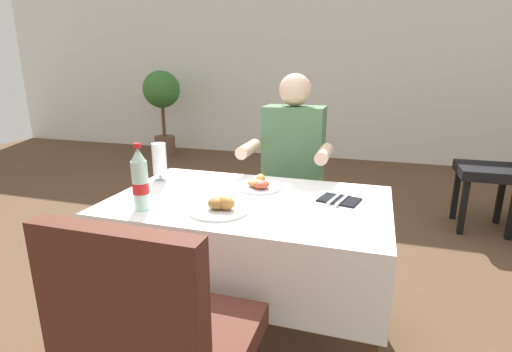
# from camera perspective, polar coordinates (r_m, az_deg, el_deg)

# --- Properties ---
(ground_plane) EXTENTS (11.00, 11.00, 0.00)m
(ground_plane) POSITION_cam_1_polar(r_m,az_deg,el_deg) (2.20, -2.97, -20.38)
(ground_plane) COLOR brown
(back_wall) EXTENTS (11.00, 0.12, 2.84)m
(back_wall) POSITION_cam_1_polar(r_m,az_deg,el_deg) (5.71, 11.42, 16.83)
(back_wall) COLOR white
(back_wall) RESTS_ON ground
(main_dining_table) EXTENTS (1.23, 0.76, 0.72)m
(main_dining_table) POSITION_cam_1_polar(r_m,az_deg,el_deg) (1.81, -0.95, -8.48)
(main_dining_table) COLOR white
(main_dining_table) RESTS_ON ground
(chair_far_diner_seat) EXTENTS (0.44, 0.50, 0.97)m
(chair_far_diner_seat) POSITION_cam_1_polar(r_m,az_deg,el_deg) (2.51, 4.57, -1.46)
(chair_far_diner_seat) COLOR #4C2319
(chair_far_diner_seat) RESTS_ON ground
(chair_near_camera_side) EXTENTS (0.44, 0.50, 0.97)m
(chair_near_camera_side) POSITION_cam_1_polar(r_m,az_deg,el_deg) (1.20, -13.51, -22.98)
(chair_near_camera_side) COLOR #4C2319
(chair_near_camera_side) RESTS_ON ground
(seated_diner_far) EXTENTS (0.50, 0.46, 1.26)m
(seated_diner_far) POSITION_cam_1_polar(r_m,az_deg,el_deg) (2.35, 5.21, 1.33)
(seated_diner_far) COLOR #282D42
(seated_diner_far) RESTS_ON ground
(plate_near_camera) EXTENTS (0.25, 0.25, 0.07)m
(plate_near_camera) POSITION_cam_1_polar(r_m,az_deg,el_deg) (1.60, -5.33, -4.51)
(plate_near_camera) COLOR white
(plate_near_camera) RESTS_ON main_dining_table
(plate_far_diner) EXTENTS (0.23, 0.23, 0.06)m
(plate_far_diner) POSITION_cam_1_polar(r_m,az_deg,el_deg) (1.89, 0.46, -1.25)
(plate_far_diner) COLOR white
(plate_far_diner) RESTS_ON main_dining_table
(beer_glass_left) EXTENTS (0.07, 0.07, 0.20)m
(beer_glass_left) POSITION_cam_1_polar(r_m,az_deg,el_deg) (2.06, -14.01, 2.12)
(beer_glass_left) COLOR white
(beer_glass_left) RESTS_ON main_dining_table
(cola_bottle_primary) EXTENTS (0.07, 0.07, 0.28)m
(cola_bottle_primary) POSITION_cam_1_polar(r_m,az_deg,el_deg) (1.65, -16.69, -0.71)
(cola_bottle_primary) COLOR silver
(cola_bottle_primary) RESTS_ON main_dining_table
(napkin_cutlery_set) EXTENTS (0.20, 0.20, 0.01)m
(napkin_cutlery_set) POSITION_cam_1_polar(r_m,az_deg,el_deg) (1.76, 12.16, -3.39)
(napkin_cutlery_set) COLOR black
(napkin_cutlery_set) RESTS_ON main_dining_table
(background_chair_left) EXTENTS (0.50, 0.44, 0.97)m
(background_chair_left) POSITION_cam_1_polar(r_m,az_deg,el_deg) (3.61, 32.48, 1.46)
(background_chair_left) COLOR black
(background_chair_left) RESTS_ON ground
(potted_plant_corner) EXTENTS (0.53, 0.53, 1.24)m
(potted_plant_corner) POSITION_cam_1_polar(r_m,az_deg,el_deg) (5.90, -13.67, 11.09)
(potted_plant_corner) COLOR brown
(potted_plant_corner) RESTS_ON ground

